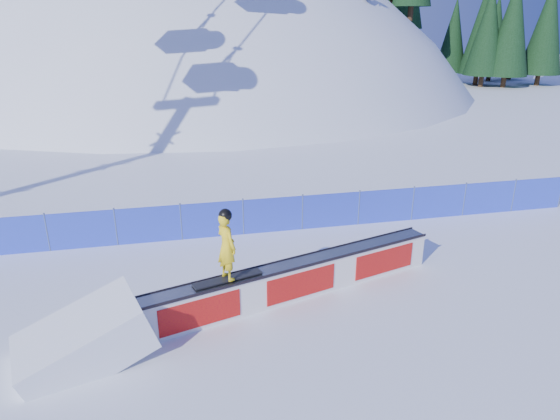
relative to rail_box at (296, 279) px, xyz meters
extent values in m
plane|color=white|center=(0.26, -0.31, -0.48)|extent=(160.00, 160.00, 0.00)
sphere|color=white|center=(0.26, 41.69, -18.48)|extent=(64.00, 64.00, 64.00)
cylinder|color=#362315|center=(19.80, 39.81, 7.39)|extent=(0.50, 0.50, 1.40)
cylinder|color=#362315|center=(19.96, 40.60, 7.31)|extent=(0.50, 0.50, 1.40)
cylinder|color=#362315|center=(22.52, 45.07, 4.86)|extent=(0.50, 0.50, 1.40)
cylinder|color=#362315|center=(23.49, 42.51, 4.10)|extent=(0.50, 0.50, 1.40)
cone|color=black|center=(23.49, 42.51, 8.07)|extent=(2.97, 2.97, 6.74)
cylinder|color=#362315|center=(26.93, 37.43, 0.12)|extent=(0.50, 0.50, 1.40)
cone|color=black|center=(26.93, 37.43, 5.51)|extent=(4.22, 4.22, 9.60)
cylinder|color=#362315|center=(26.37, 38.02, 0.24)|extent=(0.50, 0.50, 1.40)
cone|color=black|center=(26.37, 38.02, 5.29)|extent=(3.91, 3.91, 8.88)
cylinder|color=#362315|center=(30.91, 43.16, 0.12)|extent=(0.50, 0.50, 1.40)
cone|color=black|center=(30.91, 43.16, 4.80)|extent=(3.59, 3.59, 8.16)
cylinder|color=#362315|center=(32.49, 36.99, 0.12)|extent=(0.50, 0.50, 1.40)
cone|color=black|center=(32.49, 36.99, 4.46)|extent=(3.29, 3.29, 7.49)
cylinder|color=#362315|center=(32.51, 36.06, 0.12)|extent=(0.50, 0.50, 1.40)
cone|color=black|center=(32.51, 36.06, 4.79)|extent=(3.58, 3.58, 8.14)
cylinder|color=#362315|center=(33.64, 42.56, 0.12)|extent=(0.50, 0.50, 1.40)
cone|color=black|center=(33.64, 42.56, 3.82)|extent=(2.73, 2.73, 6.20)
cylinder|color=#362315|center=(35.27, 41.49, 0.12)|extent=(0.50, 0.50, 1.40)
cone|color=black|center=(35.27, 41.49, 5.48)|extent=(4.20, 4.20, 9.54)
cube|color=blue|center=(0.26, 4.19, 0.12)|extent=(22.00, 0.03, 1.20)
cylinder|color=#43547A|center=(-6.74, 4.19, 0.17)|extent=(0.05, 0.05, 1.30)
cylinder|color=#43547A|center=(-4.74, 4.19, 0.17)|extent=(0.05, 0.05, 1.30)
cylinder|color=#43547A|center=(-2.74, 4.19, 0.17)|extent=(0.05, 0.05, 1.30)
cylinder|color=#43547A|center=(-0.74, 4.19, 0.17)|extent=(0.05, 0.05, 1.30)
cylinder|color=#43547A|center=(1.26, 4.19, 0.17)|extent=(0.05, 0.05, 1.30)
cylinder|color=#43547A|center=(3.26, 4.19, 0.17)|extent=(0.05, 0.05, 1.30)
cylinder|color=#43547A|center=(5.26, 4.19, 0.17)|extent=(0.05, 0.05, 1.30)
cylinder|color=#43547A|center=(7.26, 4.19, 0.17)|extent=(0.05, 0.05, 1.30)
cylinder|color=#43547A|center=(9.26, 4.19, 0.17)|extent=(0.05, 0.05, 1.30)
cube|color=white|center=(0.00, 0.00, -0.02)|extent=(8.00, 2.84, 0.92)
cube|color=gray|center=(0.00, 0.00, 0.46)|extent=(7.93, 2.84, 0.04)
cube|color=black|center=(0.08, -0.26, 0.47)|extent=(7.86, 2.38, 0.06)
cube|color=black|center=(-0.08, 0.26, 0.47)|extent=(7.86, 2.38, 0.06)
cube|color=red|center=(0.08, -0.26, -0.02)|extent=(7.47, 2.25, 0.69)
cube|color=red|center=(-0.08, 0.26, -0.02)|extent=(7.47, 2.25, 0.69)
cube|color=black|center=(-1.78, -0.53, 0.52)|extent=(1.70, 0.77, 0.03)
imported|color=yellow|center=(-1.78, -0.53, 1.35)|extent=(0.62, 0.71, 1.63)
sphere|color=black|center=(-1.78, -0.53, 2.11)|extent=(0.30, 0.30, 0.30)
camera|label=1|loc=(-2.77, -10.85, 6.19)|focal=32.00mm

